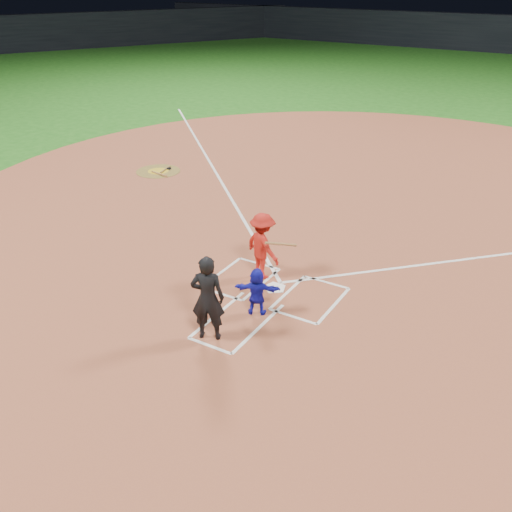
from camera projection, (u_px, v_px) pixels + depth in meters
The scene contains 12 objects.
ground at pixel (275, 288), 14.09m from camera, with size 120.00×120.00×0.00m, color #1D5B16.
home_plate_dirt at pixel (364, 209), 18.67m from camera, with size 28.00×28.00×0.01m, color brown.
home_plate at pixel (275, 288), 14.08m from camera, with size 0.60×0.60×0.02m, color white.
on_deck_circle at pixel (158, 171), 22.06m from camera, with size 1.70×1.70×0.01m, color brown.
on_deck_logo at pixel (158, 171), 22.05m from camera, with size 0.80×0.80×0.00m, color gold.
on_deck_bat_a at pixel (165, 169), 22.16m from camera, with size 0.06×0.06×0.84m, color olive.
on_deck_bat_c at pixel (159, 174), 21.67m from camera, with size 0.06×0.06×0.84m, color #A46D3C.
bat_weight_donut at pixel (169, 168), 22.26m from camera, with size 0.19×0.19×0.05m, color black.
catcher at pixel (257, 291), 12.82m from camera, with size 1.05×0.33×1.13m, color #1616B3.
umpire at pixel (208, 298), 11.80m from camera, with size 0.71×0.46×1.93m, color black.
chalk_markings at pixel (356, 216), 18.12m from camera, with size 28.35×17.32×0.01m.
batter_at_plate at pixel (263, 246), 14.21m from camera, with size 1.51×1.02×1.74m.
Camera 1 is at (5.84, -10.70, 7.13)m, focal length 40.00 mm.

